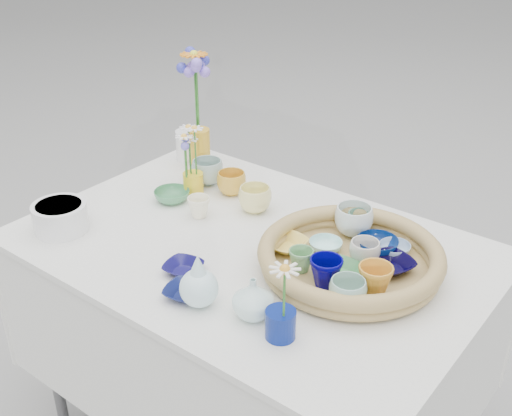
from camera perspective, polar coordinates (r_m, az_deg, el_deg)
The scene contains 32 objects.
wicker_tray at distance 1.65m, azimuth 8.38°, elevation -4.47°, with size 0.47×0.47×0.08m, color olive, non-canonical shape.
tray_ceramic_0 at distance 1.72m, azimuth 10.73°, elevation -3.26°, with size 0.11×0.11×0.03m, color navy.
tray_ceramic_1 at distance 1.65m, azimuth 11.79°, elevation -4.94°, with size 0.12×0.12×0.03m, color black.
tray_ceramic_2 at distance 1.54m, azimuth 10.52°, elevation -6.34°, with size 0.08×0.08×0.08m, color gold.
tray_ceramic_3 at distance 1.61m, azimuth 7.48°, elevation -5.56°, with size 0.11×0.11×0.03m, color #3C8546.
tray_ceramic_4 at distance 1.61m, azimuth 4.02°, elevation -4.65°, with size 0.06×0.06×0.06m, color #66A165.
tray_ceramic_5 at distance 1.71m, azimuth 6.20°, elevation -3.36°, with size 0.09×0.09×0.03m, color #B2EEE9.
tray_ceramic_6 at distance 1.78m, azimuth 8.68°, elevation -1.11°, with size 0.11×0.11×0.08m, color silver.
tray_ceramic_7 at distance 1.66m, azimuth 9.63°, elevation -3.90°, with size 0.08×0.08×0.06m, color silver.
tray_ceramic_8 at distance 1.72m, azimuth 12.22°, elevation -3.56°, with size 0.08×0.08×0.03m, color #A9C9E9.
tray_ceramic_9 at distance 1.56m, azimuth 6.23°, elevation -5.70°, with size 0.08×0.08×0.08m, color #030066.
tray_ceramic_10 at distance 1.71m, azimuth 2.59°, elevation -3.20°, with size 0.11×0.11×0.03m, color #F3D35C.
tray_ceramic_11 at distance 1.50m, azimuth 8.15°, elevation -7.48°, with size 0.09×0.09×0.07m, color #8BB6A9.
tray_ceramic_12 at distance 1.80m, azimuth 9.14°, elevation -1.24°, with size 0.06×0.06×0.06m, color slate.
loose_ceramic_0 at distance 2.02m, azimuth -2.20°, elevation 2.23°, with size 0.09×0.09×0.07m, color gold.
loose_ceramic_1 at distance 1.92m, azimuth -0.10°, elevation 0.80°, with size 0.10×0.10×0.08m, color #F2E88E.
loose_ceramic_2 at distance 2.00m, azimuth -7.48°, elevation 1.09°, with size 0.11×0.11×0.03m, color #438858.
loose_ceramic_3 at distance 1.89m, azimuth -5.09°, elevation 0.08°, with size 0.07×0.07×0.06m, color white.
loose_ceramic_4 at distance 1.65m, azimuth -6.48°, elevation -5.32°, with size 0.10×0.10×0.02m, color #100D4A.
loose_ceramic_5 at distance 2.09m, azimuth -4.35°, elevation 3.22°, with size 0.10×0.10×0.08m, color #97B3AB.
loose_ceramic_6 at distance 1.56m, azimuth -6.28°, elevation -7.44°, with size 0.10×0.10×0.02m, color #0D1548.
fluted_bowl at distance 1.90m, azimuth -17.00°, elevation -0.78°, with size 0.15×0.15×0.08m, color white, non-canonical shape.
bud_vase_paleblue at distance 1.50m, azimuth -5.13°, elevation -6.33°, with size 0.09×0.09×0.14m, color silver, non-canonical shape.
bud_vase_seafoam at distance 1.47m, azimuth -0.26°, elevation -8.02°, with size 0.10×0.10×0.10m, color silver.
bud_vase_cobalt at distance 1.42m, azimuth 2.19°, elevation -10.26°, with size 0.07×0.07×0.07m, color navy.
single_daisy at distance 1.36m, azimuth 2.53°, elevation -7.56°, with size 0.08×0.08×0.14m, color white, non-canonical shape.
tall_vase_yellow at distance 2.20m, azimuth -5.05°, elevation 5.31°, with size 0.07×0.07×0.14m, color gold.
gerbera at distance 2.14m, azimuth -5.40°, elevation 10.15°, with size 0.10×0.10×0.27m, color orange, non-canonical shape.
hydrangea at distance 2.14m, azimuth -5.22°, elevation 9.72°, with size 0.09×0.09×0.31m, color #3539B9, non-canonical shape.
white_pitcher at distance 2.27m, azimuth -6.12°, elevation 5.55°, with size 0.11×0.08×0.11m, color white, non-canonical shape.
daisy_cup at distance 2.03m, azimuth -5.60°, elevation 2.21°, with size 0.06×0.06×0.07m, color yellow.
daisy_posy at distance 1.98m, azimuth -6.07°, elevation 5.18°, with size 0.08×0.08×0.17m, color white, non-canonical shape.
Camera 1 is at (0.93, -1.18, 1.68)m, focal length 45.00 mm.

